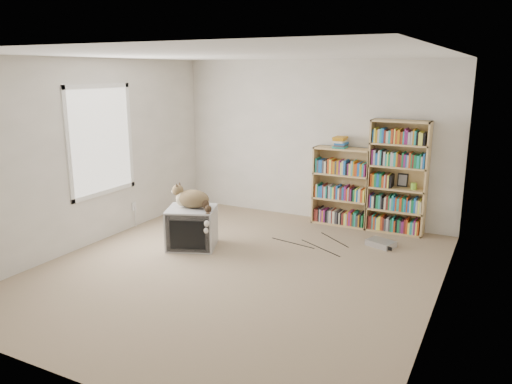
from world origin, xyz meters
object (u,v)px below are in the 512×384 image
at_px(crt_tv, 192,227).
at_px(bookcase_short, 342,190).
at_px(dvd_player, 381,243).
at_px(bookcase_tall, 398,180).
at_px(cat, 195,202).

bearing_deg(crt_tv, bookcase_short, 29.85).
xyz_separation_m(crt_tv, dvd_player, (2.28, 1.18, -0.23)).
bearing_deg(bookcase_tall, crt_tv, -140.27).
distance_m(crt_tv, cat, 0.37).
distance_m(bookcase_tall, bookcase_short, 0.87).
height_order(crt_tv, cat, cat).
distance_m(bookcase_tall, dvd_player, 1.05).
distance_m(cat, bookcase_tall, 2.96).
relative_size(cat, bookcase_short, 0.59).
bearing_deg(crt_tv, bookcase_tall, 17.12).
distance_m(cat, bookcase_short, 2.39).
distance_m(crt_tv, bookcase_tall, 3.05).
distance_m(crt_tv, dvd_player, 2.58).
xyz_separation_m(crt_tv, bookcase_tall, (2.31, 1.92, 0.52)).
bearing_deg(bookcase_short, crt_tv, -127.54).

